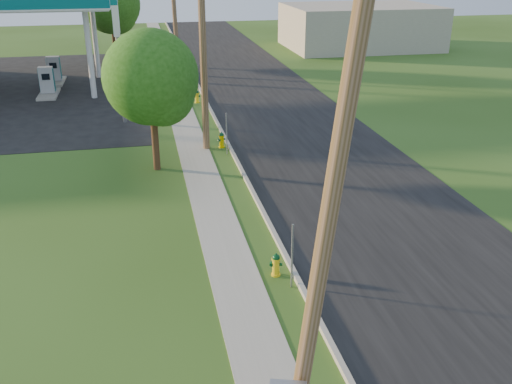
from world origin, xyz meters
The scene contains 18 objects.
road centered at (4.50, 10.00, 0.01)m, with size 8.00×120.00×0.02m, color black.
curb centered at (0.50, 10.00, 0.07)m, with size 0.15×120.00×0.15m, color #9B988E.
sidewalk centered at (-1.25, 10.00, 0.01)m, with size 1.50×120.00×0.03m, color gray.
utility_pole_near centered at (-0.60, -1.00, 4.80)m, with size 1.40×0.32×9.48m.
utility_pole_mid centered at (-0.60, 17.00, 4.95)m, with size 1.40×0.32×9.80m.
utility_pole_far centered at (-0.60, 35.00, 4.80)m, with size 1.40×0.32×9.50m.
sign_post_near centered at (0.25, 4.20, 1.00)m, with size 0.05×0.04×2.00m, color gray.
sign_post_mid centered at (0.25, 16.00, 1.00)m, with size 0.05×0.04×2.00m, color gray.
sign_post_far centered at (0.25, 28.20, 1.00)m, with size 0.05×0.04×2.00m, color gray.
fuel_pump_ne centered at (-9.50, 30.00, 0.72)m, with size 1.20×3.20×1.90m.
fuel_pump_se centered at (-9.50, 34.00, 0.72)m, with size 1.20×3.20×1.90m.
price_pylon centered at (-4.50, 22.50, 5.43)m, with size 0.34×2.04×6.85m.
distant_building centered at (18.00, 45.00, 2.00)m, with size 14.00×10.00×4.00m, color #9D9586.
tree_verge centered at (-2.98, 14.57, 3.89)m, with size 3.99×3.99×6.05m.
tree_lot centered at (-5.24, 40.78, 4.65)m, with size 4.77×4.77×7.23m.
hydrant_near centered at (-0.04, 4.91, 0.36)m, with size 0.38×0.34×0.74m.
hydrant_mid centered at (0.15, 17.02, 0.39)m, with size 0.40×0.36×0.79m.
hydrant_far centered at (-0.06, 26.12, 0.40)m, with size 0.43×0.38×0.82m.
Camera 1 is at (-3.56, -9.28, 8.91)m, focal length 40.00 mm.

